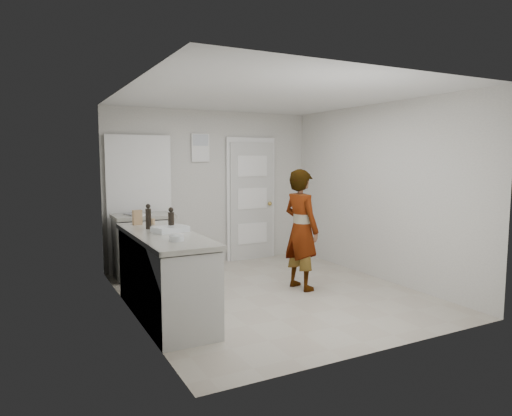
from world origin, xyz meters
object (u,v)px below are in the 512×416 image
baking_dish (170,229)px  oil_cruet_a (171,219)px  person (301,230)px  cake_mix_box (137,217)px  egg_bowl (176,238)px  oil_cruet_b (148,217)px  spice_jar (153,222)px

baking_dish → oil_cruet_a: bearing=66.8°
person → cake_mix_box: bearing=65.4°
egg_bowl → oil_cruet_b: bearing=93.2°
oil_cruet_a → baking_dish: (-0.04, -0.09, -0.10)m
spice_jar → egg_bowl: spice_jar is taller
spice_jar → oil_cruet_b: bearing=-113.1°
person → baking_dish: person is taller
person → cake_mix_box: 2.10m
person → spice_jar: person is taller
oil_cruet_a → oil_cruet_b: size_ratio=0.91×
baking_dish → oil_cruet_b: bearing=115.5°
person → oil_cruet_b: size_ratio=5.50×
oil_cruet_b → egg_bowl: size_ratio=2.02×
spice_jar → baking_dish: size_ratio=0.18×
person → spice_jar: size_ratio=22.29×
oil_cruet_b → egg_bowl: oil_cruet_b is taller
spice_jar → egg_bowl: bearing=-94.2°
oil_cruet_b → baking_dish: 0.38m
cake_mix_box → oil_cruet_b: 0.39m
person → spice_jar: bearing=65.8°
oil_cruet_a → egg_bowl: size_ratio=1.84×
person → oil_cruet_a: person is taller
person → oil_cruet_b: 2.00m
spice_jar → baking_dish: spice_jar is taller
egg_bowl → spice_jar: bearing=85.8°
cake_mix_box → egg_bowl: cake_mix_box is taller
cake_mix_box → baking_dish: (0.19, -0.71, -0.06)m
person → baking_dish: (-1.82, -0.18, 0.16)m
oil_cruet_a → oil_cruet_b: 0.31m
spice_jar → baking_dish: bearing=-88.5°
oil_cruet_a → person: bearing=2.7°
egg_bowl → cake_mix_box: bearing=93.9°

